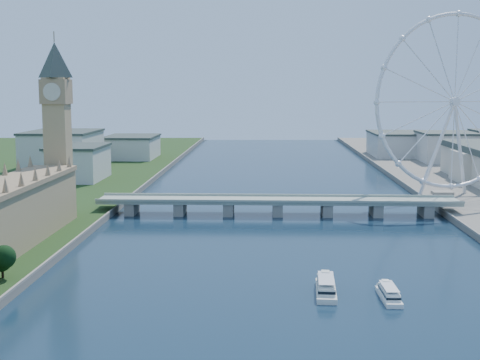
{
  "coord_description": "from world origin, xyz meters",
  "views": [
    {
      "loc": [
        -7.43,
        -103.94,
        77.07
      ],
      "look_at": [
        -19.6,
        210.0,
        33.73
      ],
      "focal_mm": 50.0,
      "sensor_mm": 36.0,
      "label": 1
    }
  ],
  "objects": [
    {
      "name": "big_ben",
      "position": [
        -128.0,
        278.0,
        66.57
      ],
      "size": [
        20.02,
        20.02,
        110.0
      ],
      "color": "tan",
      "rests_on": "ground"
    },
    {
      "name": "westminster_bridge",
      "position": [
        0.0,
        300.0,
        6.63
      ],
      "size": [
        220.0,
        22.0,
        9.5
      ],
      "color": "gray",
      "rests_on": "ground"
    },
    {
      "name": "london_eye",
      "position": [
        119.98,
        355.08,
        67.52
      ],
      "size": [
        113.6,
        39.12,
        124.3
      ],
      "color": "silver",
      "rests_on": "ground"
    },
    {
      "name": "city_skyline",
      "position": [
        39.22,
        560.08,
        16.96
      ],
      "size": [
        505.0,
        280.0,
        32.0
      ],
      "color": "beige",
      "rests_on": "ground"
    },
    {
      "name": "tour_boat_near",
      "position": [
        15.58,
        141.15,
        0.0
      ],
      "size": [
        9.46,
        30.57,
        6.67
      ],
      "primitive_type": null,
      "rotation": [
        0.0,
        0.0,
        -0.06
      ],
      "color": "silver",
      "rests_on": "ground"
    },
    {
      "name": "tour_boat_far",
      "position": [
        38.17,
        135.18,
        0.0
      ],
      "size": [
        6.8,
        25.26,
        5.51
      ],
      "primitive_type": null,
      "rotation": [
        0.0,
        0.0,
        0.02
      ],
      "color": "white",
      "rests_on": "ground"
    }
  ]
}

